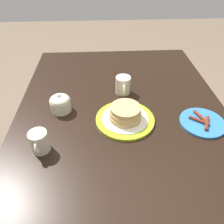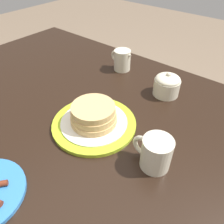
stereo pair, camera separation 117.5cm
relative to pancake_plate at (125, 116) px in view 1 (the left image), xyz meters
name	(u,v)px [view 1 (the left image)]	position (x,y,z in m)	size (l,w,h in m)	color
ground_plane	(120,211)	(0.04, -0.01, -0.78)	(8.00, 8.00, 0.00)	#7A6651
dining_table	(123,143)	(0.04, -0.01, -0.13)	(1.53, 0.98, 0.76)	black
pancake_plate	(125,116)	(0.00, 0.00, 0.00)	(0.26, 0.26, 0.08)	#AAC628
side_plate_bacon	(202,122)	(0.03, 0.33, -0.02)	(0.19, 0.19, 0.02)	#337AC6
coffee_mug	(123,85)	(-0.22, 0.01, 0.02)	(0.11, 0.08, 0.09)	beige
creamer_pitcher	(39,141)	(0.15, -0.34, 0.02)	(0.11, 0.07, 0.09)	beige
sugar_bowl	(60,103)	(-0.09, -0.29, 0.01)	(0.09, 0.09, 0.09)	beige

